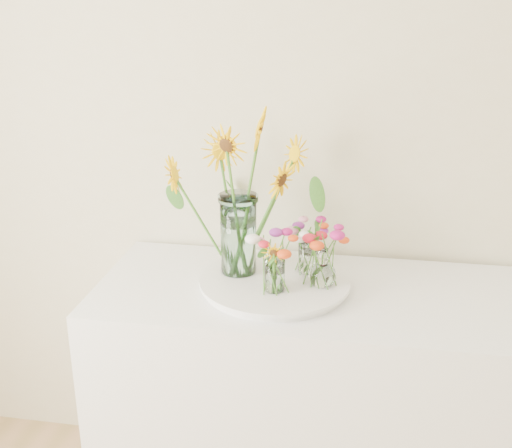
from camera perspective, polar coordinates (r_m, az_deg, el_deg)
name	(u,v)px	position (r m, az deg, el deg)	size (l,w,h in m)	color
counter	(311,409)	(2.29, 4.89, -16.06)	(1.40, 0.60, 0.90)	white
tray	(275,284)	(2.06, 1.67, -5.35)	(0.46, 0.46, 0.03)	white
mason_jar	(238,234)	(2.05, -1.58, -0.92)	(0.12, 0.12, 0.27)	silver
sunflower_bouquet	(238,195)	(2.01, -1.62, 2.64)	(0.66, 0.66, 0.54)	#FFC105
small_vase_a	(275,276)	(1.96, 1.67, -4.64)	(0.06, 0.06, 0.11)	white
wildflower_posy_a	(275,262)	(1.94, 1.68, -3.44)	(0.19, 0.19, 0.20)	#E04213
small_vase_b	(323,267)	(2.00, 5.94, -3.86)	(0.09, 0.09, 0.13)	white
wildflower_posy_b	(323,254)	(1.98, 5.99, -2.67)	(0.23, 0.23, 0.22)	#E04213
small_vase_c	(308,257)	(2.09, 4.67, -2.93)	(0.07, 0.07, 0.11)	white
wildflower_posy_c	(309,244)	(2.07, 4.70, -1.79)	(0.18, 0.18, 0.20)	#E04213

